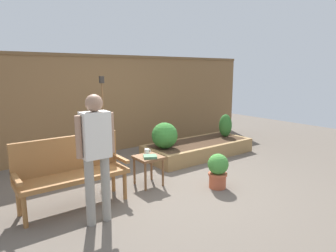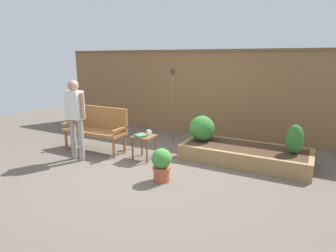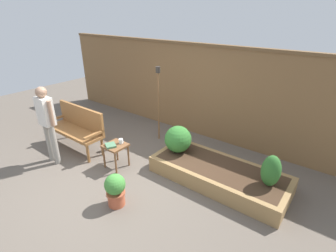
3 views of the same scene
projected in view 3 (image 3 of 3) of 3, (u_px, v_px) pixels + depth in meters
name	position (u px, v px, depth m)	size (l,w,h in m)	color
ground_plane	(115.00, 180.00, 4.62)	(14.00, 14.00, 0.00)	#60564C
fence_back	(194.00, 89.00, 6.05)	(8.40, 0.14, 2.16)	brown
garden_bench	(78.00, 125.00, 5.50)	(1.44, 0.48, 0.94)	#936033
side_table	(116.00, 149.00, 4.86)	(0.40, 0.40, 0.48)	brown
cup_on_table	(121.00, 141.00, 4.86)	(0.12, 0.08, 0.09)	white
book_on_table	(111.00, 145.00, 4.77)	(0.21, 0.18, 0.04)	#4C7A56
potted_boxwood	(115.00, 189.00, 3.92)	(0.33, 0.33, 0.55)	#B75638
raised_planter_bed	(218.00, 174.00, 4.53)	(2.40, 1.00, 0.30)	#997547
shrub_near_bench	(178.00, 139.00, 4.87)	(0.52, 0.52, 0.52)	brown
shrub_far_corner	(271.00, 171.00, 3.90)	(0.30, 0.30, 0.53)	brown
tiki_torch	(158.00, 91.00, 5.63)	(0.10, 0.10, 1.72)	brown
person_by_bench	(47.00, 119.00, 4.81)	(0.47, 0.20, 1.56)	gray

